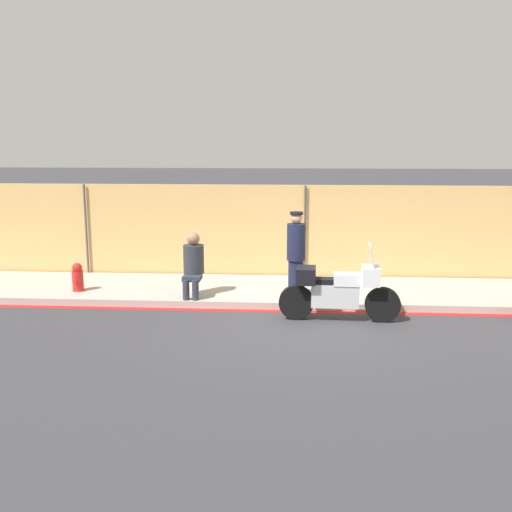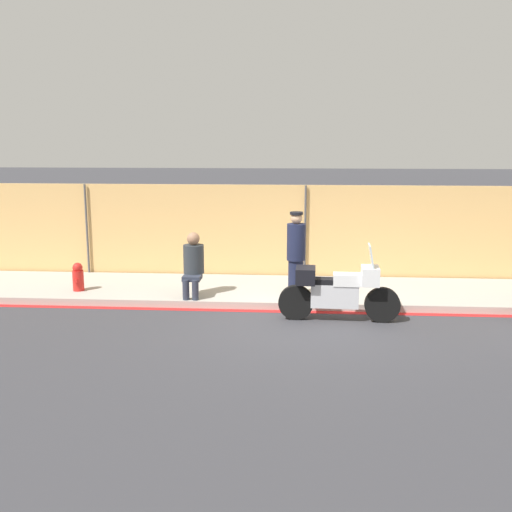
{
  "view_description": "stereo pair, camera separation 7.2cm",
  "coord_description": "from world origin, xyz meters",
  "px_view_note": "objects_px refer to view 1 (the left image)",
  "views": [
    {
      "loc": [
        -0.21,
        -10.73,
        3.36
      ],
      "look_at": [
        -1.04,
        1.57,
        0.95
      ],
      "focal_mm": 42.0,
      "sensor_mm": 36.0,
      "label": 1
    },
    {
      "loc": [
        -0.14,
        -10.73,
        3.36
      ],
      "look_at": [
        -1.04,
        1.57,
        0.95
      ],
      "focal_mm": 42.0,
      "sensor_mm": 36.0,
      "label": 2
    }
  ],
  "objects_px": {
    "motorcycle": "(338,290)",
    "person_seated_on_curb": "(193,261)",
    "fire_hydrant": "(78,277)",
    "officer_standing": "(296,253)"
  },
  "relations": [
    {
      "from": "motorcycle",
      "to": "person_seated_on_curb",
      "type": "relative_size",
      "value": 1.71
    },
    {
      "from": "motorcycle",
      "to": "officer_standing",
      "type": "height_order",
      "value": "officer_standing"
    },
    {
      "from": "officer_standing",
      "to": "fire_hydrant",
      "type": "relative_size",
      "value": 2.87
    },
    {
      "from": "motorcycle",
      "to": "fire_hydrant",
      "type": "bearing_deg",
      "value": 168.63
    },
    {
      "from": "motorcycle",
      "to": "fire_hydrant",
      "type": "distance_m",
      "value": 5.63
    },
    {
      "from": "person_seated_on_curb",
      "to": "fire_hydrant",
      "type": "distance_m",
      "value": 2.6
    },
    {
      "from": "motorcycle",
      "to": "fire_hydrant",
      "type": "relative_size",
      "value": 3.71
    },
    {
      "from": "fire_hydrant",
      "to": "officer_standing",
      "type": "bearing_deg",
      "value": -0.71
    },
    {
      "from": "officer_standing",
      "to": "fire_hydrant",
      "type": "bearing_deg",
      "value": 179.29
    },
    {
      "from": "motorcycle",
      "to": "fire_hydrant",
      "type": "height_order",
      "value": "motorcycle"
    }
  ]
}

